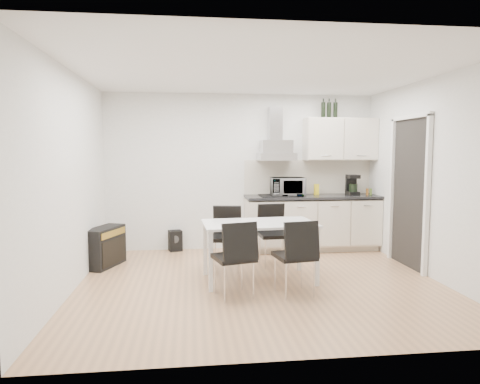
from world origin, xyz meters
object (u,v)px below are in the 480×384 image
object	(u,v)px
chair_far_left	(226,239)
chair_far_right	(274,236)
kitchenette	(314,200)
dining_table	(259,229)
guitar_amp	(105,247)
floor_speaker	(175,241)
chair_near_right	(294,257)
chair_near_left	(234,259)

from	to	relation	value
chair_far_left	chair_far_right	world-z (taller)	same
kitchenette	dining_table	world-z (taller)	kitchenette
guitar_amp	dining_table	bearing A→B (deg)	-2.11
dining_table	chair_far_right	xyz separation A→B (m)	(0.33, 0.67, -0.23)
guitar_amp	chair_far_left	bearing A→B (deg)	8.89
floor_speaker	chair_near_right	bearing A→B (deg)	-73.83
guitar_amp	floor_speaker	distance (m)	1.30
dining_table	chair_near_left	distance (m)	0.73
kitchenette	floor_speaker	distance (m)	2.41
chair_far_right	dining_table	bearing A→B (deg)	60.27
kitchenette	chair_far_left	bearing A→B (deg)	-145.46
guitar_amp	floor_speaker	bearing A→B (deg)	62.96
chair_far_left	guitar_amp	xyz separation A→B (m)	(-1.72, 0.39, -0.16)
chair_far_left	chair_far_right	distance (m)	0.72
chair_far_right	guitar_amp	size ratio (longest dim) A/B	1.19
kitchenette	floor_speaker	bearing A→B (deg)	175.90
kitchenette	chair_far_right	world-z (taller)	kitchenette
chair_near_left	guitar_amp	size ratio (longest dim) A/B	1.19
chair_near_right	guitar_amp	size ratio (longest dim) A/B	1.19
dining_table	chair_far_right	world-z (taller)	chair_far_right
dining_table	floor_speaker	distance (m)	2.15
chair_near_left	dining_table	bearing A→B (deg)	41.75
chair_far_right	floor_speaker	world-z (taller)	chair_far_right
kitchenette	chair_near_left	distance (m)	2.72
dining_table	chair_near_left	bearing A→B (deg)	-126.44
chair_near_right	chair_far_left	bearing A→B (deg)	112.39
chair_far_left	chair_far_right	xyz separation A→B (m)	(0.70, 0.14, 0.00)
chair_near_left	chair_near_right	xyz separation A→B (m)	(0.70, -0.00, 0.00)
chair_far_left	chair_far_right	bearing A→B (deg)	-159.35
kitchenette	dining_table	xyz separation A→B (m)	(-1.19, -1.61, -0.16)
dining_table	chair_far_left	bearing A→B (deg)	121.86
chair_far_right	chair_near_left	bearing A→B (deg)	56.84
kitchenette	chair_near_right	distance (m)	2.39
chair_far_right	chair_near_right	world-z (taller)	same
chair_far_left	guitar_amp	world-z (taller)	chair_far_left
kitchenette	chair_near_right	size ratio (longest dim) A/B	2.86
chair_far_left	floor_speaker	bearing A→B (deg)	-49.95
chair_far_right	chair_far_left	bearing A→B (deg)	8.00
chair_far_left	chair_near_left	xyz separation A→B (m)	(-0.01, -1.11, 0.00)
kitchenette	chair_near_right	xyz separation A→B (m)	(-0.87, -2.19, -0.39)
chair_near_right	guitar_amp	xyz separation A→B (m)	(-2.41, 1.50, -0.16)
chair_near_right	chair_near_left	bearing A→B (deg)	170.46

